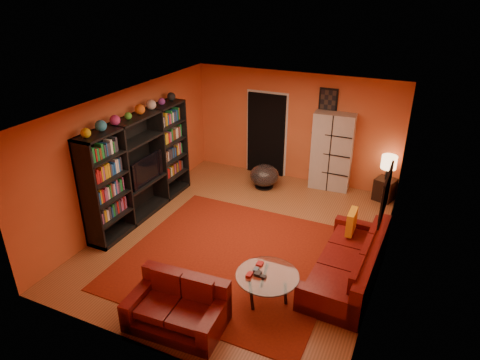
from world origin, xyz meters
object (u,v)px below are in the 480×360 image
at_px(sofa, 352,264).
at_px(coffee_table, 267,278).
at_px(loveseat, 179,306).
at_px(bowl_chair, 264,176).
at_px(entertainment_unit, 140,167).
at_px(table_lamp, 389,163).
at_px(side_table, 385,189).
at_px(storage_cabinet, 332,152).
at_px(tv, 143,169).

distance_m(sofa, coffee_table, 1.53).
distance_m(loveseat, bowl_chair, 4.62).
distance_m(entertainment_unit, coffee_table, 3.72).
distance_m(entertainment_unit, bowl_chair, 2.96).
bearing_deg(loveseat, table_lamp, -26.11).
height_order(side_table, table_lamp, table_lamp).
bearing_deg(entertainment_unit, side_table, 30.97).
height_order(bowl_chair, side_table, bowl_chair).
bearing_deg(coffee_table, sofa, 45.74).
xyz_separation_m(coffee_table, storage_cabinet, (-0.10, 4.29, 0.47)).
distance_m(loveseat, storage_cabinet, 5.33).
height_order(sofa, storage_cabinet, storage_cabinet).
xyz_separation_m(entertainment_unit, loveseat, (2.37, -2.42, -0.76)).
bearing_deg(side_table, loveseat, -112.72).
bearing_deg(coffee_table, tv, 155.35).
bearing_deg(table_lamp, bowl_chair, -168.51).
height_order(storage_cabinet, bowl_chair, storage_cabinet).
bearing_deg(storage_cabinet, coffee_table, -92.46).
bearing_deg(coffee_table, bowl_chair, 112.25).
bearing_deg(table_lamp, entertainment_unit, -149.03).
distance_m(tv, table_lamp, 5.22).
distance_m(coffee_table, storage_cabinet, 4.31).
relative_size(sofa, storage_cabinet, 1.31).
bearing_deg(tv, sofa, -95.60).
distance_m(storage_cabinet, bowl_chair, 1.65).
relative_size(sofa, loveseat, 1.69).
distance_m(entertainment_unit, tv, 0.08).
bearing_deg(tv, bowl_chair, -40.15).
distance_m(side_table, table_lamp, 0.64).
xyz_separation_m(storage_cabinet, side_table, (1.27, -0.08, -0.66)).
bearing_deg(storage_cabinet, side_table, -7.60).
bearing_deg(side_table, tv, -149.04).
height_order(tv, coffee_table, tv).
relative_size(entertainment_unit, bowl_chair, 4.41).
relative_size(entertainment_unit, table_lamp, 5.44).
relative_size(coffee_table, table_lamp, 1.73).
xyz_separation_m(loveseat, coffee_table, (0.98, 0.94, 0.15)).
relative_size(tv, loveseat, 0.70).
bearing_deg(coffee_table, table_lamp, 74.44).
height_order(storage_cabinet, side_table, storage_cabinet).
distance_m(entertainment_unit, loveseat, 3.48).
xyz_separation_m(tv, table_lamp, (4.47, 2.69, -0.11)).
bearing_deg(entertainment_unit, loveseat, -45.58).
bearing_deg(loveseat, storage_cabinet, -12.96).
distance_m(sofa, side_table, 3.11).
distance_m(tv, side_table, 5.27).
height_order(tv, sofa, tv).
bearing_deg(bowl_chair, coffee_table, -67.75).
bearing_deg(tv, table_lamp, -59.04).
height_order(sofa, loveseat, same).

